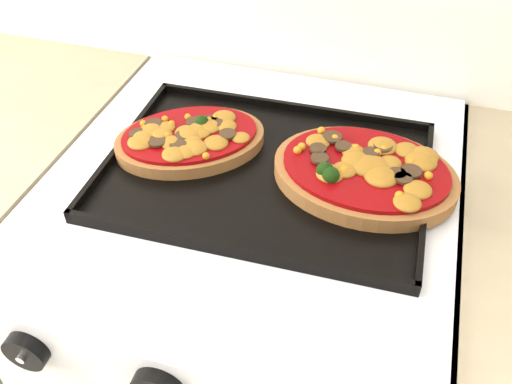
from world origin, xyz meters
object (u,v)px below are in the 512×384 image
(stove, at_px, (255,348))
(pizza_right, at_px, (365,171))
(pizza_left, at_px, (190,138))
(baking_tray, at_px, (266,169))

(stove, relative_size, pizza_right, 3.52)
(pizza_left, bearing_deg, baking_tray, -9.80)
(pizza_left, distance_m, pizza_right, 0.26)
(pizza_right, bearing_deg, baking_tray, -173.52)
(stove, distance_m, pizza_left, 0.49)
(baking_tray, xyz_separation_m, pizza_left, (-0.13, 0.02, 0.01))
(stove, bearing_deg, pizza_left, 168.60)
(pizza_left, height_order, pizza_right, pizza_right)
(stove, xyz_separation_m, pizza_left, (-0.11, 0.02, 0.48))
(baking_tray, distance_m, pizza_right, 0.14)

